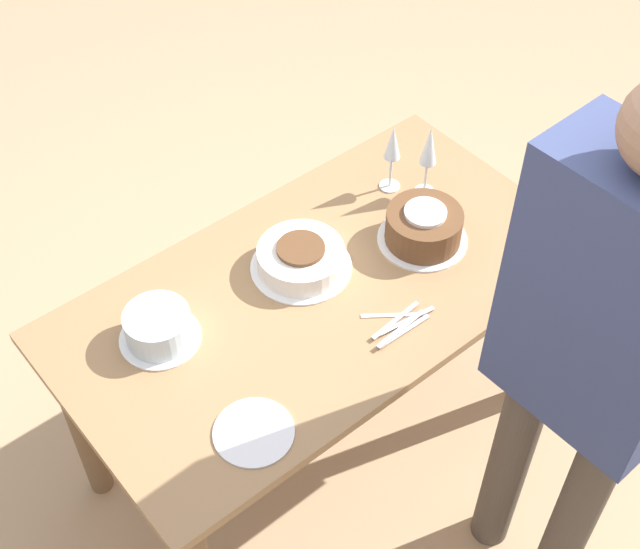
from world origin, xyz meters
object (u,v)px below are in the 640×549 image
(wine_glass_near, at_px, (429,148))
(person_cutting, at_px, (595,343))
(cake_back_decorated, at_px, (158,327))
(cake_front_chocolate, at_px, (424,227))
(wine_glass_far, at_px, (393,146))
(cake_center_white, at_px, (301,259))

(wine_glass_near, xyz_separation_m, person_cutting, (-0.28, -0.78, 0.11))
(cake_back_decorated, bearing_deg, cake_front_chocolate, -12.56)
(wine_glass_far, bearing_deg, wine_glass_near, -51.70)
(cake_center_white, height_order, cake_front_chocolate, cake_front_chocolate)
(cake_center_white, xyz_separation_m, wine_glass_far, (0.41, 0.09, 0.12))
(cake_back_decorated, xyz_separation_m, wine_glass_near, (0.90, -0.03, 0.12))
(cake_center_white, bearing_deg, wine_glass_far, 12.37)
(wine_glass_near, bearing_deg, cake_center_white, -179.01)
(cake_center_white, distance_m, cake_back_decorated, 0.43)
(wine_glass_far, bearing_deg, cake_center_white, -167.63)
(cake_back_decorated, xyz_separation_m, wine_glass_far, (0.84, 0.05, 0.11))
(cake_center_white, distance_m, wine_glass_near, 0.49)
(cake_center_white, height_order, wine_glass_near, wine_glass_near)
(cake_front_chocolate, xyz_separation_m, wine_glass_near, (0.14, 0.14, 0.11))
(cake_front_chocolate, relative_size, wine_glass_far, 1.15)
(cake_back_decorated, bearing_deg, wine_glass_near, -1.75)
(cake_back_decorated, distance_m, person_cutting, 1.04)
(cake_center_white, xyz_separation_m, cake_back_decorated, (-0.43, 0.04, 0.01))
(cake_center_white, bearing_deg, cake_back_decorated, 175.24)
(cake_center_white, bearing_deg, person_cutting, -76.23)
(cake_front_chocolate, distance_m, wine_glass_far, 0.26)
(wine_glass_near, relative_size, wine_glass_far, 1.08)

